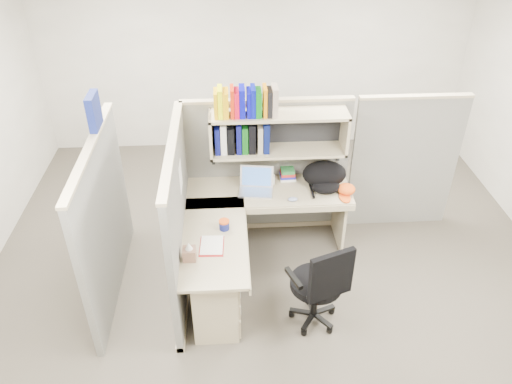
{
  "coord_description": "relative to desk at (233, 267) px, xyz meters",
  "views": [
    {
      "loc": [
        -0.4,
        -3.82,
        3.68
      ],
      "look_at": [
        -0.16,
        0.25,
        0.93
      ],
      "focal_mm": 35.0,
      "sensor_mm": 36.0,
      "label": 1
    }
  ],
  "objects": [
    {
      "name": "room_shell",
      "position": [
        0.41,
        0.29,
        1.18
      ],
      "size": [
        6.0,
        6.0,
        6.0
      ],
      "color": "#AEA89D",
      "rests_on": "ground"
    },
    {
      "name": "mouse",
      "position": [
        0.64,
        0.65,
        0.31
      ],
      "size": [
        0.11,
        0.08,
        0.04
      ],
      "primitive_type": "ellipsoid",
      "rotation": [
        0.0,
        0.0,
        -0.17
      ],
      "color": "#7C8AB0",
      "rests_on": "desk"
    },
    {
      "name": "loose_paper",
      "position": [
        -0.19,
        -0.01,
        0.29
      ],
      "size": [
        0.21,
        0.28,
        0.0
      ],
      "primitive_type": null,
      "rotation": [
        0.0,
        0.0,
        -0.04
      ],
      "color": "silver",
      "rests_on": "desk"
    },
    {
      "name": "snack_canister",
      "position": [
        -0.07,
        0.22,
        0.34
      ],
      "size": [
        0.1,
        0.1,
        0.1
      ],
      "color": "navy",
      "rests_on": "desk"
    },
    {
      "name": "ground",
      "position": [
        0.41,
        0.29,
        -0.44
      ],
      "size": [
        6.0,
        6.0,
        0.0
      ],
      "primitive_type": "plane",
      "color": "#37312A",
      "rests_on": "ground"
    },
    {
      "name": "backpack",
      "position": [
        1.01,
        0.86,
        0.43
      ],
      "size": [
        0.55,
        0.48,
        0.28
      ],
      "primitive_type": null,
      "rotation": [
        0.0,
        0.0,
        -0.29
      ],
      "color": "black",
      "rests_on": "desk"
    },
    {
      "name": "laptop",
      "position": [
        0.27,
        0.82,
        0.42
      ],
      "size": [
        0.4,
        0.4,
        0.25
      ],
      "primitive_type": null,
      "rotation": [
        0.0,
        0.0,
        -0.14
      ],
      "color": "silver",
      "rests_on": "desk"
    },
    {
      "name": "book_stack",
      "position": [
        0.63,
        1.12,
        0.35
      ],
      "size": [
        0.18,
        0.24,
        0.11
      ],
      "primitive_type": null,
      "rotation": [
        0.0,
        0.0,
        0.04
      ],
      "color": "slate",
      "rests_on": "desk"
    },
    {
      "name": "desk",
      "position": [
        0.0,
        0.0,
        0.0
      ],
      "size": [
        1.74,
        1.75,
        0.73
      ],
      "color": "gray",
      "rests_on": "ground"
    },
    {
      "name": "paper_cup",
      "position": [
        0.45,
        0.98,
        0.34
      ],
      "size": [
        0.08,
        0.08,
        0.11
      ],
      "primitive_type": "cylinder",
      "rotation": [
        0.0,
        0.0,
        0.09
      ],
      "color": "white",
      "rests_on": "desk"
    },
    {
      "name": "tissue_box",
      "position": [
        -0.38,
        -0.19,
        0.38
      ],
      "size": [
        0.11,
        0.11,
        0.18
      ],
      "primitive_type": null,
      "rotation": [
        0.0,
        0.0,
        -0.0
      ],
      "color": "#906652",
      "rests_on": "desk"
    },
    {
      "name": "orange_cap",
      "position": [
        1.22,
        0.75,
        0.34
      ],
      "size": [
        0.25,
        0.27,
        0.1
      ],
      "primitive_type": null,
      "rotation": [
        0.0,
        0.0,
        -0.34
      ],
      "color": "#D14B12",
      "rests_on": "desk"
    },
    {
      "name": "task_chair",
      "position": [
        0.76,
        -0.35,
        -0.09
      ],
      "size": [
        0.58,
        0.54,
        1.0
      ],
      "color": "black",
      "rests_on": "ground"
    },
    {
      "name": "cubicle",
      "position": [
        0.04,
        0.74,
        0.47
      ],
      "size": [
        3.79,
        1.84,
        1.95
      ],
      "color": "#5E5E59",
      "rests_on": "ground"
    }
  ]
}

